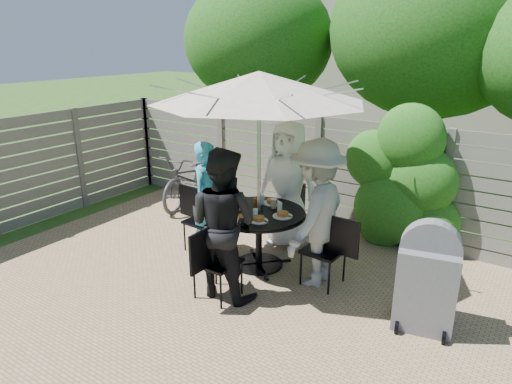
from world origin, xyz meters
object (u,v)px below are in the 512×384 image
Objects in this scene: chair_back at (291,226)px; chair_left at (203,232)px; plate_back at (272,202)px; plate_extra at (259,220)px; patio_table at (259,228)px; plate_right at (283,215)px; plate_front at (244,218)px; chair_front at (217,276)px; plate_left at (236,205)px; person_left at (209,199)px; person_back at (288,185)px; person_right at (316,214)px; glass_right at (280,208)px; chair_right at (324,264)px; glass_left at (238,205)px; glass_front at (255,214)px; bbq_grill at (426,280)px; umbrella at (259,87)px; coffee_cup at (273,204)px; person_front at (223,224)px; glass_back at (262,200)px; syrup_jug at (257,204)px; bicycle at (191,178)px.

chair_left is at bearing -40.52° from chair_back.
plate_back and plate_extra have the same top height.
plate_right is (0.36, 0.02, 0.27)m from patio_table.
plate_front is at bearing 4.57° from chair_back.
chair_front is 1.16m from plate_left.
plate_extra is (0.19, -0.29, 0.27)m from patio_table.
plate_extra is (0.21, -0.65, 0.00)m from plate_back.
person_back is at bearing -45.00° from person_left.
person_right is at bearing -90.00° from person_left.
chair_right is at bearing -6.14° from glass_right.
glass_left is (0.71, -0.08, 0.59)m from chair_left.
person_right reaches higher than plate_back.
chair_front is at bearing -96.08° from glass_front.
plate_extra is at bearing -65.22° from person_right.
bbq_grill reaches higher than chair_right.
umbrella is 3.33× the size of chair_back.
patio_table is 0.39m from coffee_cup.
plate_front is (-0.02, 0.61, 0.54)m from chair_front.
chair_back is 6.06× the size of glass_left.
person_front is 1.19m from plate_back.
umbrella is 1.64m from plate_back.
plate_left is 0.51m from coffee_cup.
glass_back is at bearing 7.99° from chair_front.
umbrella is 20.20× the size of glass_front.
person_right reaches higher than plate_extra.
person_right is 0.91m from plate_front.
chair_left is 1.17m from plate_back.
chair_left is 1.24m from coffee_cup.
chair_front is 1.18m from syrup_jug.
chair_back is 1.37m from chair_right.
glass_back is (-0.10, -0.10, 0.05)m from plate_back.
plate_left is 0.51m from plate_front.
chair_right reaches higher than plate_left.
person_back reaches higher than patio_table.
plate_right is at bearing -42.57° from plate_back.
patio_table is 0.92m from person_back.
person_right reaches higher than chair_front.
coffee_cup is (0.13, -0.74, 0.62)m from chair_back.
bicycle is (-3.32, 1.40, -0.44)m from person_right.
plate_extra is 0.12× the size of bicycle.
glass_front is at bearing -65.57° from glass_back.
glass_left is at bearing -155.57° from patio_table.
bicycle is at bearing 145.74° from plate_left.
glass_left is at bearing -47.21° from bicycle.
syrup_jug reaches higher than coffee_cup.
patio_table is 0.46× the size of umbrella.
bicycle reaches higher than plate_extra.
bicycle is at bearing -44.33° from person_front.
chair_right is 3.73m from bicycle.
chair_left is 0.93m from glass_left.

